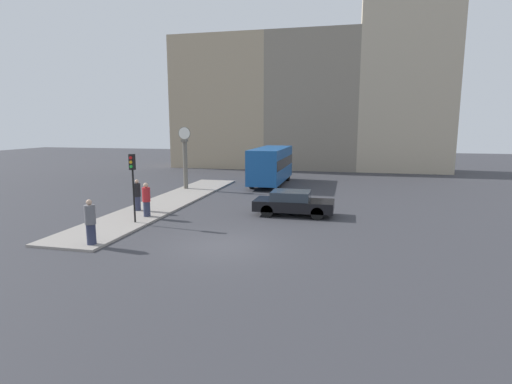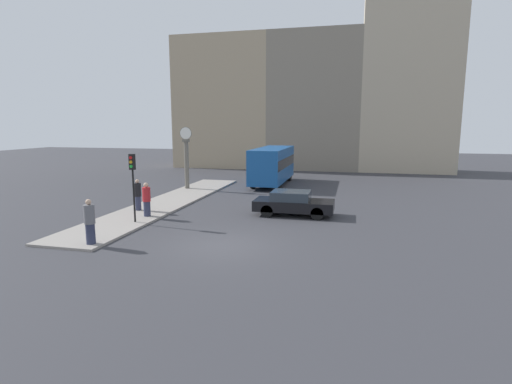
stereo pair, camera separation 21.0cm
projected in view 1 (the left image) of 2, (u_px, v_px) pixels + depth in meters
name	position (u px, v px, depth m)	size (l,w,h in m)	color
ground_plane	(224.00, 246.00, 16.20)	(120.00, 120.00, 0.00)	#38383D
sidewalk_corner	(168.00, 202.00, 25.15)	(3.05, 19.79, 0.11)	gray
building_row	(312.00, 97.00, 43.24)	(29.93, 5.00, 17.81)	tan
sedan_car	(293.00, 203.00, 21.58)	(4.25, 1.84, 1.32)	black
bus_distant	(271.00, 164.00, 32.53)	(2.35, 7.92, 3.00)	#195199
traffic_light_near	(133.00, 174.00, 19.27)	(0.26, 0.24, 3.36)	black
street_clock	(185.00, 158.00, 29.78)	(0.94, 0.42, 4.60)	#666056
pedestrian_black_jacket	(137.00, 195.00, 22.25)	(0.37, 0.37, 1.75)	#2D334C
pedestrian_grey_jacket	(90.00, 222.00, 15.91)	(0.43, 0.43, 1.83)	#2D334C
pedestrian_red_top	(146.00, 200.00, 20.81)	(0.42, 0.42, 1.78)	#2D334C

